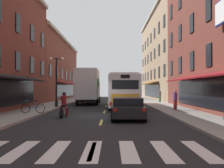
{
  "coord_description": "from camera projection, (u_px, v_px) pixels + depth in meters",
  "views": [
    {
      "loc": [
        0.6,
        -17.87,
        1.9
      ],
      "look_at": [
        0.67,
        3.9,
        2.26
      ],
      "focal_mm": 41.3,
      "sensor_mm": 36.0,
      "label": 1
    }
  ],
  "objects": [
    {
      "name": "ground_plane",
      "position": [
        103.0,
        116.0,
        17.83
      ],
      "size": [
        34.8,
        80.0,
        0.1
      ],
      "primitive_type": "cube",
      "color": "black"
    },
    {
      "name": "lane_centre_dashes",
      "position": [
        102.0,
        116.0,
        17.58
      ],
      "size": [
        0.14,
        73.9,
        0.01
      ],
      "color": "#DBCC4C",
      "rests_on": "ground"
    },
    {
      "name": "crosswalk_near",
      "position": [
        91.0,
        150.0,
        7.83
      ],
      "size": [
        7.1,
        2.8,
        0.01
      ],
      "color": "silver",
      "rests_on": "ground"
    },
    {
      "name": "sidewalk_left",
      "position": [
        17.0,
        115.0,
        17.81
      ],
      "size": [
        3.0,
        80.0,
        0.14
      ],
      "primitive_type": "cube",
      "color": "gray",
      "rests_on": "ground"
    },
    {
      "name": "sidewalk_right",
      "position": [
        187.0,
        115.0,
        17.85
      ],
      "size": [
        3.0,
        80.0,
        0.14
      ],
      "primitive_type": "cube",
      "color": "gray",
      "rests_on": "ground"
    },
    {
      "name": "transit_bus",
      "position": [
        121.0,
        91.0,
        25.51
      ],
      "size": [
        2.68,
        11.69,
        3.16
      ],
      "color": "white",
      "rests_on": "ground"
    },
    {
      "name": "box_truck",
      "position": [
        88.0,
        87.0,
        30.6
      ],
      "size": [
        2.49,
        8.07,
        4.05
      ],
      "color": "#B21E19",
      "rests_on": "ground"
    },
    {
      "name": "sedan_near",
      "position": [
        126.0,
        108.0,
        15.91
      ],
      "size": [
        2.03,
        4.5,
        1.33
      ],
      "color": "black",
      "rests_on": "ground"
    },
    {
      "name": "sedan_mid",
      "position": [
        93.0,
        96.0,
        41.91
      ],
      "size": [
        1.9,
        4.81,
        1.29
      ],
      "color": "#515154",
      "rests_on": "ground"
    },
    {
      "name": "motorcycle_rider",
      "position": [
        63.0,
        106.0,
        16.84
      ],
      "size": [
        0.62,
        2.07,
        1.66
      ],
      "color": "black",
      "rests_on": "ground"
    },
    {
      "name": "bicycle_near",
      "position": [
        32.0,
        108.0,
        18.16
      ],
      "size": [
        1.71,
        0.48,
        0.91
      ],
      "color": "black",
      "rests_on": "sidewalk_left"
    },
    {
      "name": "pedestrian_mid",
      "position": [
        174.0,
        100.0,
        20.99
      ],
      "size": [
        0.36,
        0.36,
        1.63
      ],
      "rotation": [
        0.0,
        0.0,
        4.0
      ],
      "color": "maroon",
      "rests_on": "sidewalk_right"
    },
    {
      "name": "pedestrian_far",
      "position": [
        159.0,
        96.0,
        33.1
      ],
      "size": [
        0.36,
        0.36,
        1.59
      ],
      "rotation": [
        0.0,
        0.0,
        0.33
      ],
      "color": "#33663F",
      "rests_on": "sidewalk_right"
    },
    {
      "name": "street_lamp_twin",
      "position": [
        56.0,
        79.0,
        24.56
      ],
      "size": [
        1.42,
        0.32,
        4.73
      ],
      "color": "black",
      "rests_on": "sidewalk_left"
    }
  ]
}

